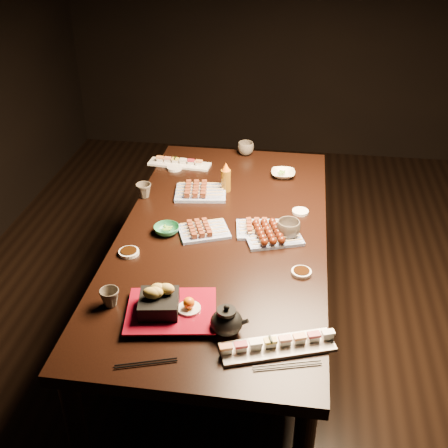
{
  "coord_description": "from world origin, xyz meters",
  "views": [
    {
      "loc": [
        -0.03,
        -2.16,
        2.07
      ],
      "look_at": [
        -0.34,
        -0.07,
        0.77
      ],
      "focal_mm": 45.0,
      "sensor_mm": 36.0,
      "label": 1
    }
  ],
  "objects_px": {
    "tempura_tray": "(171,303)",
    "teapot": "(227,319)",
    "yakitori_plate_left": "(201,189)",
    "dining_table": "(222,301)",
    "yakitori_plate_right": "(262,226)",
    "teacup_far_left": "(144,191)",
    "yakitori_plate_center": "(204,228)",
    "condiment_bottle": "(226,177)",
    "teacup_mid_right": "(288,229)",
    "sushi_platter_near": "(278,343)",
    "edamame_bowl_green": "(167,230)",
    "sushi_platter_far": "(179,162)",
    "edamame_bowl_cream": "(283,174)",
    "teacup_far_right": "(246,148)",
    "teacup_near_left": "(110,298)"
  },
  "relations": [
    {
      "from": "tempura_tray",
      "to": "teapot",
      "type": "bearing_deg",
      "value": -24.14
    },
    {
      "from": "yakitori_plate_left",
      "to": "teapot",
      "type": "distance_m",
      "value": 0.99
    },
    {
      "from": "dining_table",
      "to": "yakitori_plate_right",
      "type": "bearing_deg",
      "value": 10.39
    },
    {
      "from": "yakitori_plate_left",
      "to": "teacup_far_left",
      "type": "distance_m",
      "value": 0.28
    },
    {
      "from": "yakitori_plate_center",
      "to": "condiment_bottle",
      "type": "bearing_deg",
      "value": 62.25
    },
    {
      "from": "dining_table",
      "to": "yakitori_plate_center",
      "type": "bearing_deg",
      "value": 176.8
    },
    {
      "from": "dining_table",
      "to": "teacup_mid_right",
      "type": "height_order",
      "value": "teacup_mid_right"
    },
    {
      "from": "sushi_platter_near",
      "to": "edamame_bowl_green",
      "type": "bearing_deg",
      "value": 109.92
    },
    {
      "from": "sushi_platter_far",
      "to": "teacup_mid_right",
      "type": "height_order",
      "value": "teacup_mid_right"
    },
    {
      "from": "teacup_far_left",
      "to": "condiment_bottle",
      "type": "xyz_separation_m",
      "value": [
        0.39,
        0.12,
        0.04
      ]
    },
    {
      "from": "condiment_bottle",
      "to": "yakitori_plate_center",
      "type": "bearing_deg",
      "value": -95.67
    },
    {
      "from": "sushi_platter_far",
      "to": "edamame_bowl_cream",
      "type": "relative_size",
      "value": 2.73
    },
    {
      "from": "dining_table",
      "to": "teapot",
      "type": "xyz_separation_m",
      "value": [
        0.1,
        -0.61,
        0.43
      ]
    },
    {
      "from": "teacup_far_right",
      "to": "sushi_platter_near",
      "type": "bearing_deg",
      "value": -79.78
    },
    {
      "from": "dining_table",
      "to": "yakitori_plate_left",
      "type": "relative_size",
      "value": 7.32
    },
    {
      "from": "teacup_near_left",
      "to": "teapot",
      "type": "bearing_deg",
      "value": -10.41
    },
    {
      "from": "sushi_platter_far",
      "to": "teacup_far_left",
      "type": "height_order",
      "value": "teacup_far_left"
    },
    {
      "from": "yakitori_plate_center",
      "to": "edamame_bowl_green",
      "type": "bearing_deg",
      "value": 166.93
    },
    {
      "from": "edamame_bowl_green",
      "to": "tempura_tray",
      "type": "bearing_deg",
      "value": -75.04
    },
    {
      "from": "sushi_platter_near",
      "to": "teacup_near_left",
      "type": "bearing_deg",
      "value": 148.1
    },
    {
      "from": "dining_table",
      "to": "tempura_tray",
      "type": "height_order",
      "value": "tempura_tray"
    },
    {
      "from": "tempura_tray",
      "to": "teacup_mid_right",
      "type": "relative_size",
      "value": 3.08
    },
    {
      "from": "edamame_bowl_cream",
      "to": "teacup_far_left",
      "type": "xyz_separation_m",
      "value": [
        -0.66,
        -0.32,
        0.02
      ]
    },
    {
      "from": "teacup_far_left",
      "to": "edamame_bowl_green",
      "type": "bearing_deg",
      "value": -58.99
    },
    {
      "from": "teacup_far_left",
      "to": "teapot",
      "type": "xyz_separation_m",
      "value": [
        0.53,
        -0.89,
        0.02
      ]
    },
    {
      "from": "edamame_bowl_cream",
      "to": "tempura_tray",
      "type": "height_order",
      "value": "tempura_tray"
    },
    {
      "from": "edamame_bowl_cream",
      "to": "tempura_tray",
      "type": "distance_m",
      "value": 1.2
    },
    {
      "from": "edamame_bowl_green",
      "to": "dining_table",
      "type": "bearing_deg",
      "value": 6.8
    },
    {
      "from": "yakitori_plate_left",
      "to": "tempura_tray",
      "type": "bearing_deg",
      "value": -93.85
    },
    {
      "from": "edamame_bowl_cream",
      "to": "dining_table",
      "type": "bearing_deg",
      "value": -111.3
    },
    {
      "from": "yakitori_plate_center",
      "to": "teacup_far_right",
      "type": "relative_size",
      "value": 2.37
    },
    {
      "from": "sushi_platter_near",
      "to": "teacup_far_right",
      "type": "distance_m",
      "value": 1.54
    },
    {
      "from": "yakitori_plate_left",
      "to": "teacup_far_left",
      "type": "xyz_separation_m",
      "value": [
        -0.27,
        -0.06,
        0.0
      ]
    },
    {
      "from": "tempura_tray",
      "to": "teacup_near_left",
      "type": "relative_size",
      "value": 4.39
    },
    {
      "from": "yakitori_plate_right",
      "to": "edamame_bowl_green",
      "type": "height_order",
      "value": "yakitori_plate_right"
    },
    {
      "from": "teacup_near_left",
      "to": "teapot",
      "type": "height_order",
      "value": "teapot"
    },
    {
      "from": "teacup_near_left",
      "to": "teacup_mid_right",
      "type": "height_order",
      "value": "teacup_mid_right"
    },
    {
      "from": "sushi_platter_far",
      "to": "teacup_far_right",
      "type": "relative_size",
      "value": 3.74
    },
    {
      "from": "sushi_platter_near",
      "to": "teacup_far_left",
      "type": "height_order",
      "value": "teacup_far_left"
    },
    {
      "from": "yakitori_plate_right",
      "to": "teacup_far_right",
      "type": "bearing_deg",
      "value": 92.74
    },
    {
      "from": "dining_table",
      "to": "teapot",
      "type": "height_order",
      "value": "teapot"
    },
    {
      "from": "yakitori_plate_center",
      "to": "teapot",
      "type": "relative_size",
      "value": 1.62
    },
    {
      "from": "yakitori_plate_center",
      "to": "teacup_far_left",
      "type": "bearing_deg",
      "value": 118.73
    },
    {
      "from": "teacup_near_left",
      "to": "teacup_far_left",
      "type": "xyz_separation_m",
      "value": [
        -0.09,
        0.81,
        0.0
      ]
    },
    {
      "from": "dining_table",
      "to": "yakitori_plate_right",
      "type": "xyz_separation_m",
      "value": [
        0.17,
        0.05,
        0.4
      ]
    },
    {
      "from": "teacup_far_right",
      "to": "teapot",
      "type": "distance_m",
      "value": 1.46
    },
    {
      "from": "teacup_far_left",
      "to": "condiment_bottle",
      "type": "relative_size",
      "value": 0.5
    },
    {
      "from": "sushi_platter_near",
      "to": "teapot",
      "type": "relative_size",
      "value": 2.88
    },
    {
      "from": "teacup_far_right",
      "to": "yakitori_plate_center",
      "type": "bearing_deg",
      "value": -96.06
    },
    {
      "from": "edamame_bowl_green",
      "to": "teacup_far_left",
      "type": "bearing_deg",
      "value": 121.01
    }
  ]
}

